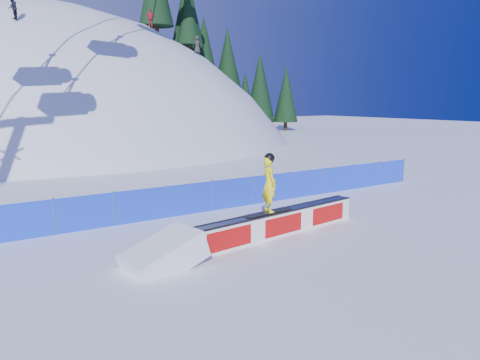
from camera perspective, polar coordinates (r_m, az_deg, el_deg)
ground at (r=15.83m, az=8.24°, el=-6.41°), size 160.00×160.00×0.00m
snow_hill at (r=58.62m, az=-21.95°, el=-13.36°), size 64.00×64.00×64.00m
treeline at (r=61.06m, az=-3.70°, el=16.61°), size 19.48×13.71×20.93m
safety_fence at (r=19.14m, az=-0.81°, el=-1.61°), size 22.05×0.05×1.30m
rail_box at (r=15.35m, az=4.75°, el=-5.26°), size 7.01×1.34×0.84m
snow_ramp at (r=12.84m, az=-9.24°, el=-10.36°), size 2.29×1.59×1.34m
snowboarder at (r=14.73m, az=3.57°, el=-0.44°), size 1.86×0.71×1.91m
distant_skiers at (r=45.52m, az=-16.88°, el=18.98°), size 17.07×9.44×6.40m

